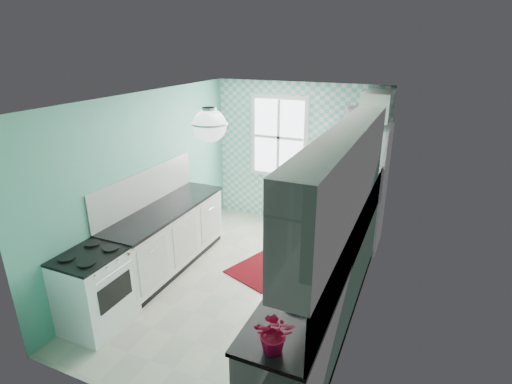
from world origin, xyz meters
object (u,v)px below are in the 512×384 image
at_px(stove, 95,289).
at_px(potted_plant, 275,333).
at_px(ceiling_light, 210,125).
at_px(microwave, 363,117).
at_px(fruit_bowl, 300,301).
at_px(fridge, 357,186).
at_px(sink, 345,221).

height_order(stove, potted_plant, potted_plant).
xyz_separation_m(ceiling_light, microwave, (1.11, 2.60, -0.25)).
bearing_deg(stove, ceiling_light, 27.10).
bearing_deg(fruit_bowl, fridge, 91.61).
relative_size(fruit_bowl, microwave, 0.54).
height_order(fruit_bowl, potted_plant, potted_plant).
bearing_deg(microwave, fridge, 53.28).
relative_size(stove, sink, 1.71).
distance_m(fridge, potted_plant, 3.84).
relative_size(ceiling_light, potted_plant, 1.06).
distance_m(fruit_bowl, microwave, 3.40).
bearing_deg(stove, potted_plant, -15.21).
relative_size(ceiling_light, fridge, 0.18).
xyz_separation_m(sink, microwave, (-0.09, 1.31, 1.14)).
xyz_separation_m(ceiling_light, fruit_bowl, (1.20, -0.61, -1.35)).
xyz_separation_m(sink, potted_plant, (-0.00, -2.53, 0.17)).
height_order(fridge, sink, fridge).
height_order(sink, fruit_bowl, sink).
height_order(ceiling_light, fruit_bowl, ceiling_light).
distance_m(stove, microwave, 4.31).
bearing_deg(stove, sink, 37.27).
bearing_deg(potted_plant, sink, 89.90).
bearing_deg(ceiling_light, potted_plant, -45.76).
bearing_deg(microwave, stove, 54.76).
height_order(ceiling_light, sink, ceiling_light).
relative_size(ceiling_light, fruit_bowl, 1.39).
bearing_deg(sink, stove, -142.97).
relative_size(potted_plant, microwave, 0.71).
relative_size(sink, microwave, 1.14).
height_order(potted_plant, microwave, microwave).
relative_size(sink, potted_plant, 1.60).
relative_size(fridge, potted_plant, 5.86).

